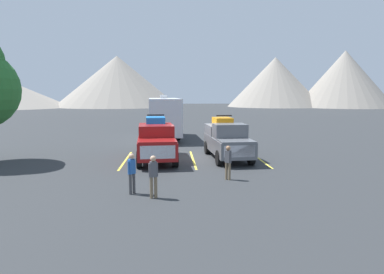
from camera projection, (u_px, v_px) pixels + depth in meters
The scene contains 11 objects.
ground_plane at pixel (192, 156), 20.53m from camera, with size 240.00×240.00×0.00m, color #2D3033.
pickup_truck_a at pixel (156, 140), 19.32m from camera, with size 2.47×5.59×2.60m.
pickup_truck_b at pixel (227, 139), 19.85m from camera, with size 2.36×5.42×2.54m.
lot_stripe_a at pixel (126, 160), 19.35m from camera, with size 0.12×5.50×0.01m, color gold.
lot_stripe_b at pixel (193, 159), 19.58m from camera, with size 0.12×5.50×0.01m, color gold.
lot_stripe_c at pixel (259, 159), 19.81m from camera, with size 0.12×5.50×0.01m, color gold.
camper_trailer_a at pixel (164, 116), 28.42m from camera, with size 2.97×8.87×3.75m.
person_a at pixel (132, 171), 12.68m from camera, with size 0.29×0.29×1.57m.
person_b at pixel (153, 174), 12.16m from camera, with size 0.34×0.23×1.59m.
person_c at pixel (228, 160), 14.82m from camera, with size 0.29×0.28×1.53m.
mountain_ridge at pixel (163, 83), 102.00m from camera, with size 137.26×48.16×16.71m.
Camera 1 is at (-1.21, -20.18, 3.78)m, focal length 31.30 mm.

